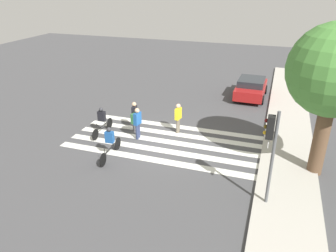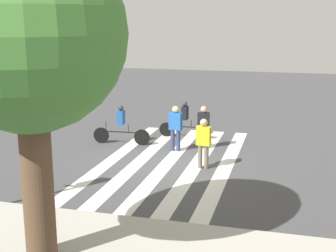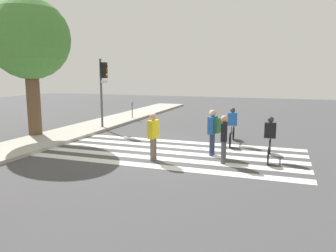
{
  "view_description": "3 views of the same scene",
  "coord_description": "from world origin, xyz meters",
  "px_view_note": "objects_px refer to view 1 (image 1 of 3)",
  "views": [
    {
      "loc": [
        14.74,
        5.22,
        7.96
      ],
      "look_at": [
        0.83,
        0.47,
        1.32
      ],
      "focal_mm": 35.0,
      "sensor_mm": 36.0,
      "label": 1
    },
    {
      "loc": [
        -4.06,
        15.25,
        4.95
      ],
      "look_at": [
        -0.07,
        0.3,
        1.39
      ],
      "focal_mm": 50.0,
      "sensor_mm": 36.0,
      "label": 2
    },
    {
      "loc": [
        -11.94,
        -3.94,
        3.12
      ],
      "look_at": [
        1.11,
        0.64,
        0.86
      ],
      "focal_mm": 35.0,
      "sensor_mm": 36.0,
      "label": 3
    }
  ],
  "objects_px": {
    "street_tree": "(335,72)",
    "cyclist_far_lane": "(110,141)",
    "pedestrian_child_with_backpack": "(178,116)",
    "pedestrian_adult_yellow_jacket": "(135,114)",
    "car_parked_far_curb": "(251,88)",
    "traffic_light": "(271,141)",
    "cyclist_mid_street": "(102,120)",
    "pedestrian_adult_tall_backpack": "(137,121)"
  },
  "relations": [
    {
      "from": "street_tree",
      "to": "cyclist_far_lane",
      "type": "distance_m",
      "value": 10.14
    },
    {
      "from": "pedestrian_child_with_backpack",
      "to": "pedestrian_adult_yellow_jacket",
      "type": "relative_size",
      "value": 1.02
    },
    {
      "from": "street_tree",
      "to": "car_parked_far_curb",
      "type": "relative_size",
      "value": 1.61
    },
    {
      "from": "traffic_light",
      "to": "cyclist_mid_street",
      "type": "xyz_separation_m",
      "value": [
        -3.59,
        -8.91,
        -1.85
      ]
    },
    {
      "from": "traffic_light",
      "to": "cyclist_far_lane",
      "type": "relative_size",
      "value": 1.65
    },
    {
      "from": "pedestrian_adult_yellow_jacket",
      "to": "cyclist_mid_street",
      "type": "xyz_separation_m",
      "value": [
        1.08,
        -1.48,
        -0.09
      ]
    },
    {
      "from": "traffic_light",
      "to": "street_tree",
      "type": "bearing_deg",
      "value": 146.51
    },
    {
      "from": "cyclist_mid_street",
      "to": "pedestrian_adult_tall_backpack",
      "type": "bearing_deg",
      "value": 93.13
    },
    {
      "from": "street_tree",
      "to": "car_parked_far_curb",
      "type": "height_order",
      "value": "street_tree"
    },
    {
      "from": "cyclist_mid_street",
      "to": "pedestrian_child_with_backpack",
      "type": "bearing_deg",
      "value": 111.51
    },
    {
      "from": "cyclist_far_lane",
      "to": "pedestrian_adult_tall_backpack",
      "type": "bearing_deg",
      "value": 167.71
    },
    {
      "from": "pedestrian_child_with_backpack",
      "to": "pedestrian_adult_tall_backpack",
      "type": "relative_size",
      "value": 0.98
    },
    {
      "from": "pedestrian_adult_tall_backpack",
      "to": "car_parked_far_curb",
      "type": "bearing_deg",
      "value": 159.71
    },
    {
      "from": "pedestrian_adult_tall_backpack",
      "to": "car_parked_far_curb",
      "type": "distance_m",
      "value": 10.23
    },
    {
      "from": "pedestrian_child_with_backpack",
      "to": "cyclist_far_lane",
      "type": "height_order",
      "value": "pedestrian_child_with_backpack"
    },
    {
      "from": "cyclist_far_lane",
      "to": "car_parked_far_curb",
      "type": "distance_m",
      "value": 12.47
    },
    {
      "from": "car_parked_far_curb",
      "to": "pedestrian_child_with_backpack",
      "type": "bearing_deg",
      "value": -22.21
    },
    {
      "from": "street_tree",
      "to": "cyclist_mid_street",
      "type": "distance_m",
      "value": 11.58
    },
    {
      "from": "cyclist_far_lane",
      "to": "cyclist_mid_street",
      "type": "height_order",
      "value": "cyclist_far_lane"
    },
    {
      "from": "pedestrian_child_with_backpack",
      "to": "pedestrian_adult_yellow_jacket",
      "type": "bearing_deg",
      "value": 109.99
    },
    {
      "from": "traffic_light",
      "to": "pedestrian_adult_tall_backpack",
      "type": "height_order",
      "value": "traffic_light"
    },
    {
      "from": "pedestrian_adult_tall_backpack",
      "to": "traffic_light",
      "type": "bearing_deg",
      "value": 71.37
    },
    {
      "from": "traffic_light",
      "to": "pedestrian_child_with_backpack",
      "type": "bearing_deg",
      "value": -135.83
    },
    {
      "from": "street_tree",
      "to": "cyclist_mid_street",
      "type": "relative_size",
      "value": 2.95
    },
    {
      "from": "traffic_light",
      "to": "pedestrian_child_with_backpack",
      "type": "distance_m",
      "value": 7.37
    },
    {
      "from": "pedestrian_adult_yellow_jacket",
      "to": "cyclist_mid_street",
      "type": "relative_size",
      "value": 0.76
    },
    {
      "from": "pedestrian_adult_yellow_jacket",
      "to": "cyclist_far_lane",
      "type": "height_order",
      "value": "pedestrian_adult_yellow_jacket"
    },
    {
      "from": "traffic_light",
      "to": "pedestrian_child_with_backpack",
      "type": "relative_size",
      "value": 2.26
    },
    {
      "from": "pedestrian_adult_yellow_jacket",
      "to": "cyclist_mid_street",
      "type": "distance_m",
      "value": 1.84
    },
    {
      "from": "traffic_light",
      "to": "pedestrian_child_with_backpack",
      "type": "xyz_separation_m",
      "value": [
        -5.14,
        -4.99,
        -1.74
      ]
    },
    {
      "from": "pedestrian_child_with_backpack",
      "to": "street_tree",
      "type": "bearing_deg",
      "value": -97.08
    },
    {
      "from": "cyclist_mid_street",
      "to": "cyclist_far_lane",
      "type": "bearing_deg",
      "value": 37.01
    },
    {
      "from": "street_tree",
      "to": "pedestrian_adult_yellow_jacket",
      "type": "relative_size",
      "value": 3.9
    },
    {
      "from": "traffic_light",
      "to": "pedestrian_adult_yellow_jacket",
      "type": "height_order",
      "value": "traffic_light"
    },
    {
      "from": "pedestrian_adult_yellow_jacket",
      "to": "cyclist_far_lane",
      "type": "distance_m",
      "value": 3.32
    },
    {
      "from": "pedestrian_child_with_backpack",
      "to": "pedestrian_adult_yellow_jacket",
      "type": "xyz_separation_m",
      "value": [
        0.46,
        -2.44,
        -0.02
      ]
    },
    {
      "from": "pedestrian_adult_tall_backpack",
      "to": "cyclist_far_lane",
      "type": "height_order",
      "value": "pedestrian_adult_tall_backpack"
    },
    {
      "from": "traffic_light",
      "to": "pedestrian_adult_yellow_jacket",
      "type": "xyz_separation_m",
      "value": [
        -4.67,
        -7.43,
        -1.76
      ]
    },
    {
      "from": "traffic_light",
      "to": "pedestrian_adult_tall_backpack",
      "type": "distance_m",
      "value": 7.98
    },
    {
      "from": "cyclist_far_lane",
      "to": "car_parked_far_curb",
      "type": "height_order",
      "value": "cyclist_far_lane"
    },
    {
      "from": "pedestrian_child_with_backpack",
      "to": "cyclist_mid_street",
      "type": "relative_size",
      "value": 0.77
    },
    {
      "from": "pedestrian_adult_yellow_jacket",
      "to": "cyclist_far_lane",
      "type": "bearing_deg",
      "value": 175.55
    }
  ]
}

